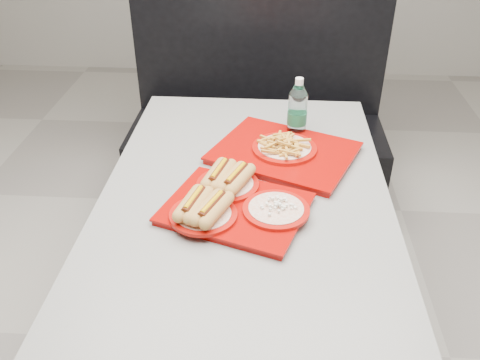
# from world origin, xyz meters

# --- Properties ---
(ground) EXTENTS (6.00, 6.00, 0.00)m
(ground) POSITION_xyz_m (0.00, 0.00, 0.00)
(ground) COLOR #9F9A8E
(ground) RESTS_ON ground
(diner_table) EXTENTS (0.92, 1.42, 0.75)m
(diner_table) POSITION_xyz_m (0.00, 0.00, 0.58)
(diner_table) COLOR black
(diner_table) RESTS_ON ground
(booth_bench) EXTENTS (1.30, 0.57, 1.35)m
(booth_bench) POSITION_xyz_m (0.00, 1.09, 0.40)
(booth_bench) COLOR black
(booth_bench) RESTS_ON ground
(tray_near) EXTENTS (0.48, 0.43, 0.09)m
(tray_near) POSITION_xyz_m (-0.04, -0.11, 0.78)
(tray_near) COLOR #900703
(tray_near) RESTS_ON diner_table
(tray_far) EXTENTS (0.57, 0.51, 0.09)m
(tray_far) POSITION_xyz_m (0.12, 0.22, 0.78)
(tray_far) COLOR #900703
(tray_far) RESTS_ON diner_table
(water_bottle) EXTENTS (0.07, 0.07, 0.23)m
(water_bottle) POSITION_xyz_m (0.17, 0.37, 0.85)
(water_bottle) COLOR silver
(water_bottle) RESTS_ON diner_table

